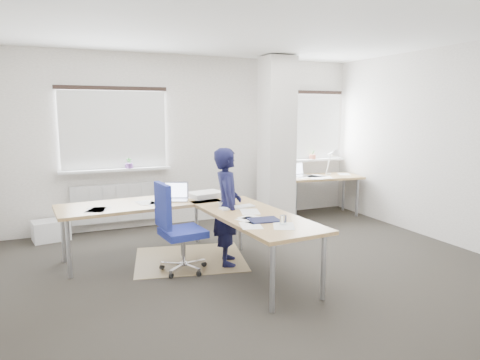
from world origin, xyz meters
name	(u,v)px	position (x,y,z in m)	size (l,w,h in m)	color
ground	(256,269)	(0.00, 0.00, 0.00)	(6.00, 6.00, 0.00)	#2B2722
room_shell	(254,123)	(0.18, 0.45, 1.75)	(6.04, 5.04, 2.82)	beige
floor_mat	(190,259)	(-0.64, 0.64, 0.00)	(1.37, 1.16, 0.01)	olive
white_crate	(51,230)	(-2.29, 2.25, 0.15)	(0.50, 0.35, 0.30)	white
desk_main	(196,211)	(-0.62, 0.40, 0.69)	(2.60, 2.62, 0.96)	olive
desk_side	(321,178)	(2.25, 2.00, 0.69)	(1.48, 0.88, 1.22)	olive
task_chair	(180,247)	(-0.86, 0.27, 0.30)	(0.59, 0.58, 1.08)	navy
person	(227,207)	(-0.24, 0.32, 0.73)	(0.53, 0.35, 1.45)	black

